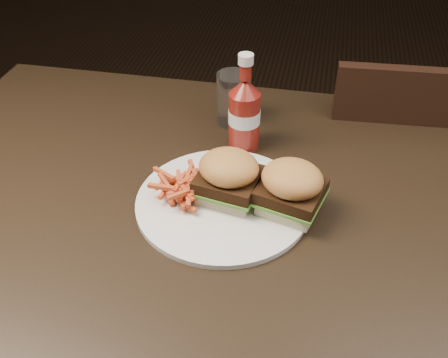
% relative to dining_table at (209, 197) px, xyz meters
% --- Properties ---
extents(dining_table, '(1.20, 0.80, 0.04)m').
position_rel_dining_table_xyz_m(dining_table, '(0.00, 0.00, 0.00)').
color(dining_table, black).
rests_on(dining_table, ground).
extents(chair_far, '(0.44, 0.44, 0.04)m').
position_rel_dining_table_xyz_m(chair_far, '(0.40, 0.50, -0.30)').
color(chair_far, black).
rests_on(chair_far, ground).
extents(plate, '(0.31, 0.31, 0.01)m').
position_rel_dining_table_xyz_m(plate, '(0.03, -0.04, 0.03)').
color(plate, white).
rests_on(plate, dining_table).
extents(sandwich_half_a, '(0.11, 0.10, 0.02)m').
position_rel_dining_table_xyz_m(sandwich_half_a, '(0.04, -0.03, 0.04)').
color(sandwich_half_a, beige).
rests_on(sandwich_half_a, plate).
extents(sandwich_half_b, '(0.11, 0.11, 0.02)m').
position_rel_dining_table_xyz_m(sandwich_half_b, '(0.15, -0.04, 0.04)').
color(sandwich_half_b, beige).
rests_on(sandwich_half_b, plate).
extents(fries_pile, '(0.11, 0.11, 0.04)m').
position_rel_dining_table_xyz_m(fries_pile, '(-0.03, -0.03, 0.05)').
color(fries_pile, '#D55E2B').
rests_on(fries_pile, plate).
extents(ketchup_bottle, '(0.06, 0.06, 0.12)m').
position_rel_dining_table_xyz_m(ketchup_bottle, '(0.04, 0.15, 0.08)').
color(ketchup_bottle, maroon).
rests_on(ketchup_bottle, dining_table).
extents(tumbler, '(0.09, 0.09, 0.11)m').
position_rel_dining_table_xyz_m(tumbler, '(0.00, 0.24, 0.08)').
color(tumbler, white).
rests_on(tumbler, dining_table).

